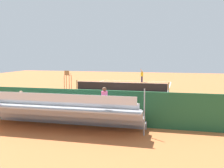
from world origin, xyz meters
TOP-DOWN VIEW (x-y plane):
  - ground_plane at (0.00, 0.00)m, footprint 60.00×60.00m
  - court_line_markings at (0.00, -0.04)m, footprint 10.10×22.20m
  - tennis_net at (0.00, 0.00)m, footprint 10.30×0.10m
  - backdrop_wall at (0.00, 14.00)m, footprint 18.00×0.16m
  - bleacher_stand at (-0.00, 15.34)m, footprint 9.06×2.40m
  - umpire_chair at (6.20, 0.05)m, footprint 0.67×0.67m
  - courtside_bench at (-1.99, 13.27)m, footprint 1.80×0.40m
  - equipment_bag at (-0.42, 13.40)m, footprint 0.90×0.36m
  - tennis_player at (-1.00, -9.58)m, footprint 0.46×0.56m
  - tennis_racket at (0.11, -8.81)m, footprint 0.47×0.55m
  - tennis_ball_near at (0.15, -6.36)m, footprint 0.07×0.07m

SIDE VIEW (x-z plane):
  - ground_plane at x=0.00m, z-range 0.00..0.00m
  - court_line_markings at x=0.00m, z-range 0.00..0.01m
  - tennis_racket at x=0.11m, z-range 0.00..0.03m
  - tennis_ball_near at x=0.15m, z-range 0.00..0.07m
  - equipment_bag at x=-0.42m, z-range 0.00..0.36m
  - tennis_net at x=0.00m, z-range -0.03..1.04m
  - courtside_bench at x=-1.99m, z-range 0.09..1.02m
  - bleacher_stand at x=0.00m, z-range -0.32..2.16m
  - backdrop_wall at x=0.00m, z-range 0.00..2.00m
  - tennis_player at x=-1.00m, z-range 0.05..1.98m
  - umpire_chair at x=6.20m, z-range 0.24..2.38m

